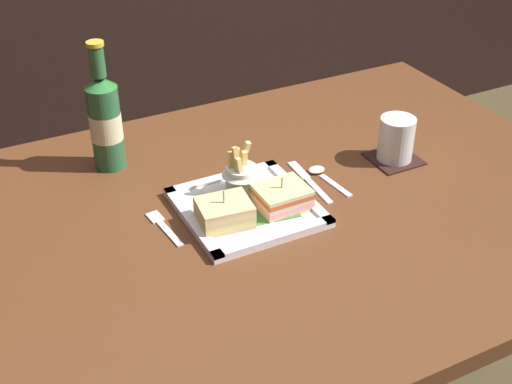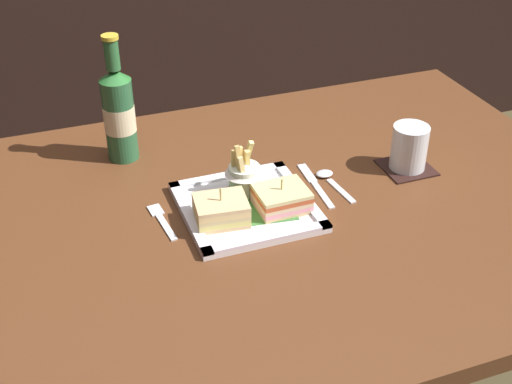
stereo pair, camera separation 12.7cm
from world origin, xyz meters
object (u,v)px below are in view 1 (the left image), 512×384
at_px(dining_table, 265,258).
at_px(spoon, 321,174).
at_px(fries_cup, 241,174).
at_px(water_glass, 396,141).
at_px(sandwich_half_right, 282,197).
at_px(knife, 308,180).
at_px(fork, 163,226).
at_px(sandwich_half_left, 224,213).
at_px(square_plate, 247,208).
at_px(beer_bottle, 105,120).

bearing_deg(dining_table, spoon, 19.11).
relative_size(fries_cup, water_glass, 1.19).
height_order(sandwich_half_right, spoon, sandwich_half_right).
distance_m(water_glass, knife, 0.21).
xyz_separation_m(fries_cup, spoon, (0.18, -0.00, -0.05)).
xyz_separation_m(dining_table, fork, (-0.19, 0.03, 0.12)).
bearing_deg(sandwich_half_right, sandwich_half_left, -180.00).
xyz_separation_m(water_glass, fork, (-0.52, -0.01, -0.04)).
height_order(fries_cup, knife, fries_cup).
bearing_deg(dining_table, square_plate, 162.37).
bearing_deg(spoon, fork, -176.67).
relative_size(square_plate, fork, 1.97).
bearing_deg(water_glass, dining_table, -173.09).
height_order(fries_cup, water_glass, fries_cup).
xyz_separation_m(fries_cup, knife, (0.15, -0.01, -0.05)).
distance_m(sandwich_half_right, spoon, 0.15).
xyz_separation_m(square_plate, knife, (0.16, 0.04, -0.01)).
bearing_deg(square_plate, dining_table, -17.63).
distance_m(sandwich_half_left, fries_cup, 0.11).
distance_m(beer_bottle, water_glass, 0.60).
relative_size(beer_bottle, spoon, 2.18).
relative_size(sandwich_half_right, water_glass, 1.03).
height_order(dining_table, sandwich_half_left, sandwich_half_left).
height_order(sandwich_half_left, spoon, sandwich_half_left).
height_order(beer_bottle, fork, beer_bottle).
distance_m(fries_cup, spoon, 0.18).
relative_size(square_plate, sandwich_half_right, 2.51).
relative_size(sandwich_half_left, knife, 0.61).
distance_m(square_plate, water_glass, 0.37).
relative_size(sandwich_half_left, beer_bottle, 0.38).
xyz_separation_m(dining_table, knife, (0.12, 0.05, 0.12)).
distance_m(fries_cup, fork, 0.18).
distance_m(square_plate, knife, 0.16).
xyz_separation_m(dining_table, sandwich_half_right, (0.03, -0.02, 0.15)).
bearing_deg(knife, spoon, 6.82).
height_order(square_plate, spoon, square_plate).
relative_size(sandwich_half_right, fork, 0.78).
bearing_deg(dining_table, sandwich_half_left, -169.07).
bearing_deg(knife, dining_table, -157.88).
bearing_deg(sandwich_half_left, fork, 152.49).
bearing_deg(spoon, sandwich_half_right, -151.30).
xyz_separation_m(sandwich_half_right, knife, (0.10, 0.07, -0.03)).
bearing_deg(fries_cup, water_glass, -2.95).
bearing_deg(beer_bottle, water_glass, -24.76).
xyz_separation_m(square_plate, water_glass, (0.36, 0.03, 0.04)).
height_order(sandwich_half_left, beer_bottle, beer_bottle).
bearing_deg(spoon, sandwich_half_left, -163.84).
height_order(square_plate, water_glass, water_glass).
bearing_deg(knife, sandwich_half_left, -162.49).
xyz_separation_m(sandwich_half_right, water_glass, (0.30, 0.06, 0.01)).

